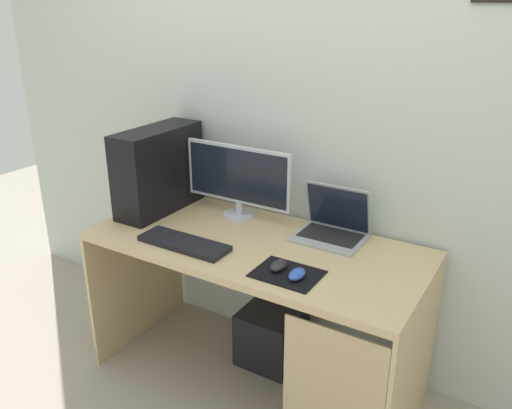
{
  "coord_description": "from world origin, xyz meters",
  "views": [
    {
      "loc": [
        1.09,
        -1.79,
        1.76
      ],
      "look_at": [
        0.0,
        0.0,
        0.93
      ],
      "focal_mm": 36.6,
      "sensor_mm": 36.0,
      "label": 1
    }
  ],
  "objects_px": {
    "mouse_left": "(279,265)",
    "subwoofer": "(271,335)",
    "laptop": "(332,227)",
    "keyboard": "(184,243)",
    "mouse_right": "(297,274)",
    "pc_tower": "(159,170)",
    "monitor": "(238,179)"
  },
  "relations": [
    {
      "from": "pc_tower",
      "to": "mouse_right",
      "type": "distance_m",
      "value": 0.99
    },
    {
      "from": "subwoofer",
      "to": "keyboard",
      "type": "bearing_deg",
      "value": -123.86
    },
    {
      "from": "pc_tower",
      "to": "mouse_left",
      "type": "relative_size",
      "value": 5.19
    },
    {
      "from": "pc_tower",
      "to": "subwoofer",
      "type": "distance_m",
      "value": 1.02
    },
    {
      "from": "monitor",
      "to": "mouse_right",
      "type": "xyz_separation_m",
      "value": [
        0.53,
        -0.41,
        -0.17
      ]
    },
    {
      "from": "mouse_left",
      "to": "laptop",
      "type": "bearing_deg",
      "value": 82.44
    },
    {
      "from": "subwoofer",
      "to": "mouse_right",
      "type": "bearing_deg",
      "value": -49.16
    },
    {
      "from": "monitor",
      "to": "keyboard",
      "type": "bearing_deg",
      "value": -93.28
    },
    {
      "from": "pc_tower",
      "to": "laptop",
      "type": "height_order",
      "value": "pc_tower"
    },
    {
      "from": "mouse_left",
      "to": "subwoofer",
      "type": "relative_size",
      "value": 0.33
    },
    {
      "from": "monitor",
      "to": "subwoofer",
      "type": "bearing_deg",
      "value": -10.39
    },
    {
      "from": "keyboard",
      "to": "monitor",
      "type": "bearing_deg",
      "value": 86.72
    },
    {
      "from": "pc_tower",
      "to": "keyboard",
      "type": "height_order",
      "value": "pc_tower"
    },
    {
      "from": "mouse_right",
      "to": "monitor",
      "type": "bearing_deg",
      "value": 142.82
    },
    {
      "from": "laptop",
      "to": "mouse_left",
      "type": "xyz_separation_m",
      "value": [
        -0.05,
        -0.4,
        -0.03
      ]
    },
    {
      "from": "monitor",
      "to": "pc_tower",
      "type": "bearing_deg",
      "value": -162.97
    },
    {
      "from": "monitor",
      "to": "subwoofer",
      "type": "height_order",
      "value": "monitor"
    },
    {
      "from": "laptop",
      "to": "keyboard",
      "type": "height_order",
      "value": "laptop"
    },
    {
      "from": "mouse_left",
      "to": "pc_tower",
      "type": "bearing_deg",
      "value": 162.76
    },
    {
      "from": "laptop",
      "to": "keyboard",
      "type": "bearing_deg",
      "value": -140.75
    },
    {
      "from": "pc_tower",
      "to": "mouse_right",
      "type": "height_order",
      "value": "pc_tower"
    },
    {
      "from": "pc_tower",
      "to": "mouse_right",
      "type": "relative_size",
      "value": 5.19
    },
    {
      "from": "monitor",
      "to": "laptop",
      "type": "distance_m",
      "value": 0.52
    },
    {
      "from": "mouse_left",
      "to": "subwoofer",
      "type": "bearing_deg",
      "value": 122.98
    },
    {
      "from": "keyboard",
      "to": "mouse_right",
      "type": "height_order",
      "value": "mouse_right"
    },
    {
      "from": "pc_tower",
      "to": "keyboard",
      "type": "bearing_deg",
      "value": -36.84
    },
    {
      "from": "monitor",
      "to": "laptop",
      "type": "xyz_separation_m",
      "value": [
        0.49,
        0.02,
        -0.15
      ]
    },
    {
      "from": "mouse_left",
      "to": "subwoofer",
      "type": "distance_m",
      "value": 0.74
    },
    {
      "from": "pc_tower",
      "to": "keyboard",
      "type": "relative_size",
      "value": 1.19
    },
    {
      "from": "monitor",
      "to": "keyboard",
      "type": "relative_size",
      "value": 1.37
    },
    {
      "from": "monitor",
      "to": "mouse_right",
      "type": "relative_size",
      "value": 6.01
    },
    {
      "from": "pc_tower",
      "to": "keyboard",
      "type": "xyz_separation_m",
      "value": [
        0.37,
        -0.28,
        -0.2
      ]
    }
  ]
}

